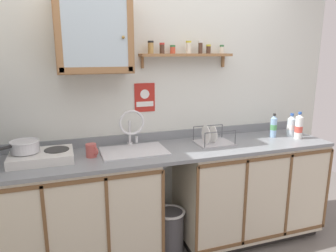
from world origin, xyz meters
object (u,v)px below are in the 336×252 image
Objects in this scene: bottle_water_clear_2 at (291,126)px; warning_sign at (145,98)px; wall_cabinet at (93,34)px; sink at (134,151)px; dish_rack at (212,140)px; trash_bin at (170,232)px; saucepan at (24,146)px; mug at (91,150)px; bottle_water_blue_0 at (274,126)px; bottle_opaque_white_1 at (299,127)px; hot_plate_stove at (42,156)px.

warning_sign reaches higher than bottle_water_clear_2.
wall_cabinet reaches higher than bottle_water_clear_2.
sink is 2.39× the size of bottle_water_clear_2.
wall_cabinet is at bearing 175.80° from bottle_water_clear_2.
trash_bin is (-0.43, -0.09, -0.78)m from dish_rack.
wall_cabinet reaches higher than saucepan.
sink is 4.64× the size of mug.
mug is at bearing 174.74° from trash_bin.
bottle_water_blue_0 reaches higher than mug.
bottle_opaque_white_1 is at bearing -7.27° from dish_rack.
wall_cabinet reaches higher than dish_rack.
wall_cabinet is at bearing 11.30° from saucepan.
bottle_opaque_white_1 is (1.56, -0.12, 0.12)m from sink.
sink is 1.57m from bottle_water_clear_2.
wall_cabinet is at bearing 155.87° from sink.
sink is at bearing 1.22° from hot_plate_stove.
saucepan is 0.49m from mug.
bottle_water_blue_0 reaches higher than hot_plate_stove.
dish_rack is at bearing -178.42° from bottle_water_blue_0.
bottle_water_clear_2 is at bearing 0.82° from mug.
warning_sign is at bearing 108.49° from trash_bin.
hot_plate_stove is at bearing -179.99° from dish_rack.
sink reaches higher than saucepan.
dish_rack is at bearing 1.56° from mug.
bottle_water_blue_0 is 0.19m from bottle_water_clear_2.
bottle_water_blue_0 is (2.08, 0.02, 0.07)m from hot_plate_stove.
wall_cabinet is (-1.64, 0.11, 0.83)m from bottle_water_blue_0.
trash_bin is at bearing -71.51° from warning_sign.
mug reaches higher than trash_bin.
wall_cabinet is (0.44, 0.13, 0.90)m from hot_plate_stove.
bottle_water_clear_2 is at bearing -0.03° from hot_plate_stove.
saucepan is at bearing -165.90° from warning_sign.
saucepan is at bearing 174.42° from trash_bin.
bottle_water_blue_0 is at bearing 146.08° from bottle_opaque_white_1.
warning_sign is (0.17, 0.26, 0.41)m from sink.
warning_sign is (-0.55, 0.27, 0.37)m from dish_rack.
hot_plate_stove is at bearing 175.03° from trash_bin.
sink is at bearing 178.82° from dish_rack.
bottle_water_blue_0 is 0.38× the size of wall_cabinet.
bottle_opaque_white_1 is 0.11m from bottle_water_clear_2.
warning_sign is (0.51, 0.30, 0.35)m from mug.
bottle_opaque_white_1 reaches higher than mug.
saucepan reaches higher than hot_plate_stove.
bottle_opaque_white_1 is (2.38, -0.13, -0.01)m from saucepan.
hot_plate_stove is 1.79× the size of bottle_opaque_white_1.
trash_bin is (1.11, -0.11, -0.86)m from saucepan.
warning_sign reaches higher than mug.
bottle_opaque_white_1 is (2.27, -0.11, 0.08)m from hot_plate_stove.
mug is (0.37, -0.03, 0.02)m from hot_plate_stove.
dish_rack reaches higher than saucepan.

